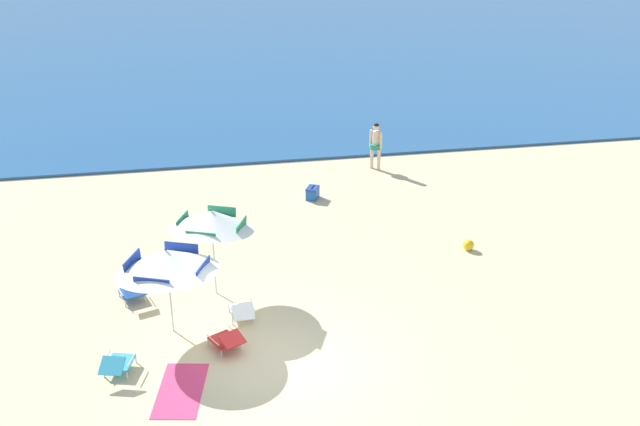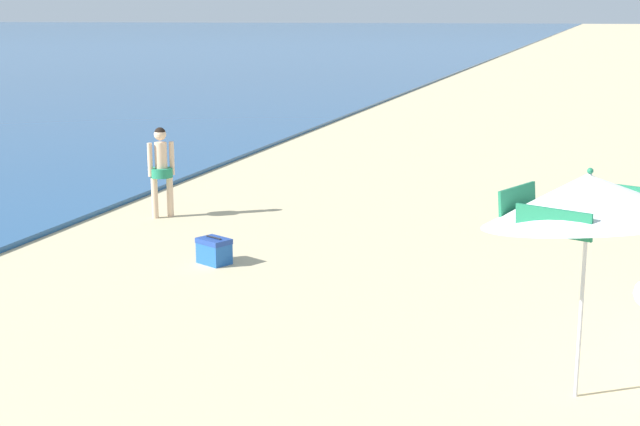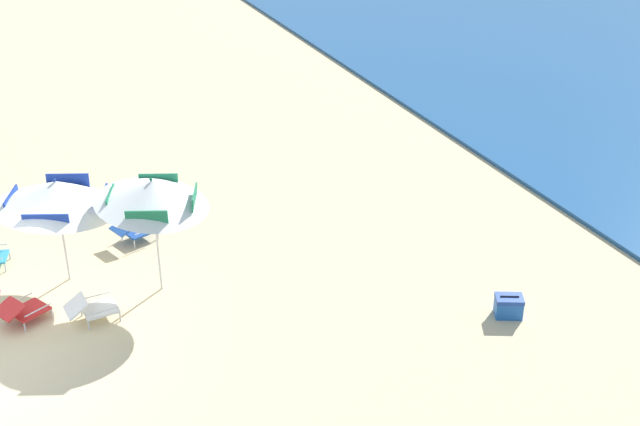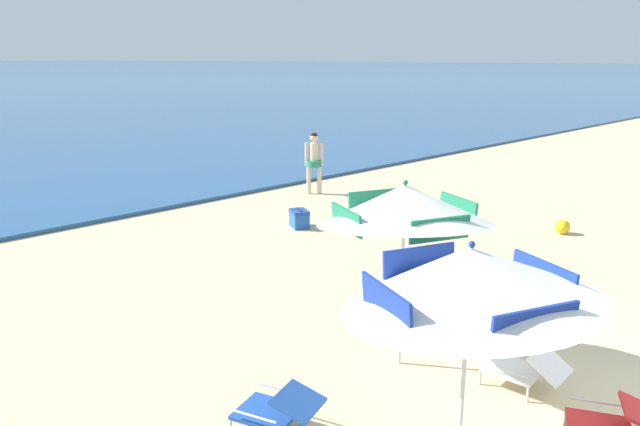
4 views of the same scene
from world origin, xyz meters
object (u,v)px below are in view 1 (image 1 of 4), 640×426
at_px(beach_umbrella_striped_main, 167,261).
at_px(beach_ball, 468,245).
at_px(lounge_chair_beside_umbrella, 227,340).
at_px(beach_towel, 181,390).
at_px(person_standing_near_shore, 376,143).
at_px(lounge_chair_facing_sea, 133,292).
at_px(beach_umbrella_striped_second, 211,220).
at_px(lounge_chair_spare_folded, 117,363).
at_px(lounge_chair_under_umbrella, 242,311).
at_px(cooler_box, 313,193).

bearing_deg(beach_umbrella_striped_main, beach_ball, 17.69).
bearing_deg(lounge_chair_beside_umbrella, beach_towel, -129.91).
height_order(beach_ball, beach_towel, beach_ball).
relative_size(person_standing_near_shore, beach_ball, 5.50).
relative_size(lounge_chair_facing_sea, beach_ball, 3.15).
height_order(beach_umbrella_striped_second, lounge_chair_facing_sea, beach_umbrella_striped_second).
bearing_deg(lounge_chair_spare_folded, beach_ball, 23.45).
distance_m(person_standing_near_shore, beach_towel, 13.57).
xyz_separation_m(beach_umbrella_striped_main, lounge_chair_spare_folded, (-1.16, -1.44, -1.56)).
bearing_deg(beach_umbrella_striped_main, lounge_chair_under_umbrella, 5.09).
relative_size(lounge_chair_facing_sea, cooler_box, 1.65).
distance_m(beach_umbrella_striped_second, lounge_chair_spare_folded, 4.12).
bearing_deg(person_standing_near_shore, lounge_chair_under_umbrella, -121.55).
xyz_separation_m(cooler_box, beach_towel, (-4.40, -9.28, -0.20)).
height_order(beach_umbrella_striped_main, beach_towel, beach_umbrella_striped_main).
distance_m(person_standing_near_shore, beach_ball, 6.80).
bearing_deg(beach_umbrella_striped_main, beach_umbrella_striped_second, 55.20).
height_order(lounge_chair_under_umbrella, lounge_chair_facing_sea, lounge_chair_under_umbrella).
bearing_deg(lounge_chair_facing_sea, lounge_chair_beside_umbrella, -49.55).
distance_m(beach_umbrella_striped_main, beach_umbrella_striped_second, 1.89).
bearing_deg(person_standing_near_shore, lounge_chair_spare_folded, -127.96).
bearing_deg(beach_towel, lounge_chair_under_umbrella, 58.27).
height_order(beach_umbrella_striped_second, lounge_chair_spare_folded, beach_umbrella_striped_second).
relative_size(beach_umbrella_striped_second, beach_ball, 9.47).
xyz_separation_m(beach_umbrella_striped_main, lounge_chair_beside_umbrella, (1.17, -0.99, -1.56)).
relative_size(lounge_chair_facing_sea, beach_towel, 0.55).
bearing_deg(lounge_chair_under_umbrella, beach_umbrella_striped_second, 110.71).
distance_m(beach_umbrella_striped_main, beach_towel, 2.89).
bearing_deg(beach_umbrella_striped_second, lounge_chair_spare_folded, -126.73).
relative_size(beach_umbrella_striped_main, lounge_chair_facing_sea, 2.77).
xyz_separation_m(beach_umbrella_striped_main, cooler_box, (4.53, 7.04, -1.63)).
height_order(beach_umbrella_striped_second, cooler_box, beach_umbrella_striped_second).
relative_size(lounge_chair_beside_umbrella, lounge_chair_facing_sea, 1.03).
relative_size(beach_umbrella_striped_second, lounge_chair_spare_folded, 2.96).
distance_m(beach_umbrella_striped_second, lounge_chair_beside_umbrella, 3.09).
xyz_separation_m(beach_umbrella_striped_main, beach_towel, (0.13, -2.24, -1.83)).
xyz_separation_m(lounge_chair_facing_sea, beach_towel, (1.10, -3.75, -0.27)).
height_order(beach_umbrella_striped_main, beach_ball, beach_umbrella_striped_main).
bearing_deg(beach_umbrella_striped_main, cooler_box, 57.25).
bearing_deg(cooler_box, lounge_chair_beside_umbrella, -112.68).
xyz_separation_m(beach_umbrella_striped_second, lounge_chair_beside_umbrella, (0.10, -2.54, -1.76)).
xyz_separation_m(person_standing_near_shore, beach_towel, (-7.09, -11.53, -0.99)).
bearing_deg(lounge_chair_under_umbrella, beach_towel, -121.73).
xyz_separation_m(lounge_chair_spare_folded, beach_towel, (1.29, -0.80, -0.27)).
relative_size(beach_umbrella_striped_second, beach_towel, 1.64).
distance_m(lounge_chair_under_umbrella, cooler_box, 7.49).
bearing_deg(lounge_chair_beside_umbrella, person_standing_near_shore, 59.54).
bearing_deg(lounge_chair_beside_umbrella, lounge_chair_spare_folded, -169.08).
xyz_separation_m(beach_umbrella_striped_second, lounge_chair_facing_sea, (-2.04, -0.03, -1.76)).
relative_size(beach_umbrella_striped_main, beach_towel, 1.52).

